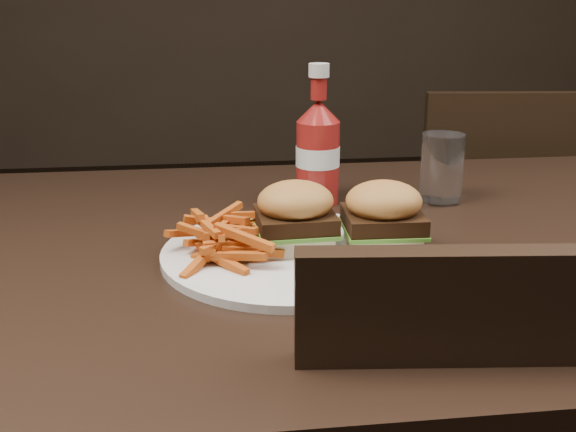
{
  "coord_description": "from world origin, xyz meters",
  "views": [
    {
      "loc": [
        -0.16,
        -0.82,
        1.06
      ],
      "look_at": [
        -0.06,
        -0.05,
        0.8
      ],
      "focal_mm": 42.0,
      "sensor_mm": 36.0,
      "label": 1
    }
  ],
  "objects": [
    {
      "name": "fries_pile",
      "position": [
        -0.14,
        -0.05,
        0.78
      ],
      "size": [
        0.12,
        0.12,
        0.05
      ],
      "primitive_type": null,
      "rotation": [
        0.0,
        0.0,
        0.04
      ],
      "color": "#B62E00",
      "rests_on": "plate"
    },
    {
      "name": "sandwich_half_a",
      "position": [
        -0.05,
        -0.05,
        0.77
      ],
      "size": [
        0.09,
        0.08,
        0.02
      ],
      "primitive_type": "cube",
      "rotation": [
        0.0,
        0.0,
        0.05
      ],
      "color": "#F3ECBA",
      "rests_on": "plate"
    },
    {
      "name": "tumbler",
      "position": [
        0.2,
        0.14,
        0.81
      ],
      "size": [
        0.07,
        0.07,
        0.1
      ],
      "primitive_type": "cylinder",
      "rotation": [
        0.0,
        0.0,
        0.16
      ],
      "color": "white",
      "rests_on": "dining_table"
    },
    {
      "name": "sandwich_half_b",
      "position": [
        0.05,
        -0.07,
        0.77
      ],
      "size": [
        0.09,
        0.08,
        0.02
      ],
      "primitive_type": "cube",
      "rotation": [
        0.0,
        0.0,
        -0.04
      ],
      "color": "#F7DABF",
      "rests_on": "plate"
    },
    {
      "name": "ketchup_bottle",
      "position": [
        0.01,
        0.16,
        0.81
      ],
      "size": [
        0.07,
        0.07,
        0.13
      ],
      "primitive_type": "cylinder",
      "rotation": [
        0.0,
        0.0,
        -0.09
      ],
      "color": "maroon",
      "rests_on": "dining_table"
    },
    {
      "name": "plate",
      "position": [
        -0.06,
        -0.06,
        0.76
      ],
      "size": [
        0.31,
        0.31,
        0.01
      ],
      "primitive_type": "cylinder",
      "color": "white",
      "rests_on": "dining_table"
    },
    {
      "name": "dining_table",
      "position": [
        0.0,
        0.0,
        0.73
      ],
      "size": [
        1.2,
        0.8,
        0.04
      ],
      "primitive_type": "cube",
      "color": "black",
      "rests_on": "ground"
    },
    {
      "name": "chair_far",
      "position": [
        0.5,
        0.68,
        0.43
      ],
      "size": [
        0.44,
        0.44,
        0.04
      ],
      "primitive_type": "cube",
      "rotation": [
        0.0,
        0.0,
        3.04
      ],
      "color": "black",
      "rests_on": "ground"
    }
  ]
}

